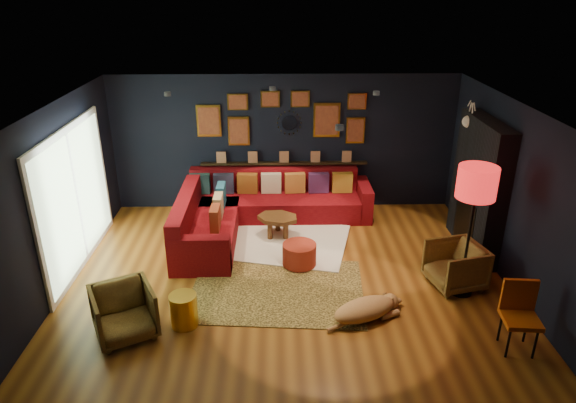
{
  "coord_description": "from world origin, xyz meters",
  "views": [
    {
      "loc": [
        -0.14,
        -6.67,
        4.15
      ],
      "look_at": [
        0.02,
        0.3,
        1.14
      ],
      "focal_mm": 32.0,
      "sensor_mm": 36.0,
      "label": 1
    }
  ],
  "objects_px": {
    "coffee_table": "(278,220)",
    "armchair_left": "(124,310)",
    "sectional": "(251,210)",
    "orange_chair": "(520,310)",
    "armchair_right": "(456,264)",
    "floor_lamp": "(476,187)",
    "gold_stool": "(184,310)",
    "dog": "(365,306)",
    "pouf": "(299,254)"
  },
  "relations": [
    {
      "from": "coffee_table",
      "to": "armchair_left",
      "type": "relative_size",
      "value": 1.15
    },
    {
      "from": "sectional",
      "to": "orange_chair",
      "type": "xyz_separation_m",
      "value": [
        3.37,
        -3.42,
        0.2
      ]
    },
    {
      "from": "armchair_right",
      "to": "floor_lamp",
      "type": "xyz_separation_m",
      "value": [
        0.05,
        -0.19,
        1.27
      ]
    },
    {
      "from": "gold_stool",
      "to": "dog",
      "type": "height_order",
      "value": "gold_stool"
    },
    {
      "from": "sectional",
      "to": "armchair_left",
      "type": "relative_size",
      "value": 4.62
    },
    {
      "from": "pouf",
      "to": "gold_stool",
      "type": "distance_m",
      "value": 2.15
    },
    {
      "from": "armchair_left",
      "to": "dog",
      "type": "height_order",
      "value": "armchair_left"
    },
    {
      "from": "dog",
      "to": "coffee_table",
      "type": "bearing_deg",
      "value": 90.07
    },
    {
      "from": "gold_stool",
      "to": "dog",
      "type": "xyz_separation_m",
      "value": [
        2.36,
        0.06,
        -0.01
      ]
    },
    {
      "from": "sectional",
      "to": "coffee_table",
      "type": "bearing_deg",
      "value": -40.69
    },
    {
      "from": "pouf",
      "to": "armchair_right",
      "type": "bearing_deg",
      "value": -15.4
    },
    {
      "from": "armchair_right",
      "to": "orange_chair",
      "type": "distance_m",
      "value": 1.41
    },
    {
      "from": "coffee_table",
      "to": "armchair_left",
      "type": "bearing_deg",
      "value": -125.83
    },
    {
      "from": "sectional",
      "to": "armchair_right",
      "type": "height_order",
      "value": "sectional"
    },
    {
      "from": "dog",
      "to": "orange_chair",
      "type": "bearing_deg",
      "value": -42.81
    },
    {
      "from": "armchair_right",
      "to": "orange_chair",
      "type": "xyz_separation_m",
      "value": [
        0.31,
        -1.37,
        0.15
      ]
    },
    {
      "from": "sectional",
      "to": "armchair_left",
      "type": "distance_m",
      "value": 3.42
    },
    {
      "from": "armchair_right",
      "to": "floor_lamp",
      "type": "height_order",
      "value": "floor_lamp"
    },
    {
      "from": "armchair_right",
      "to": "dog",
      "type": "bearing_deg",
      "value": -74.82
    },
    {
      "from": "sectional",
      "to": "pouf",
      "type": "distance_m",
      "value": 1.65
    },
    {
      "from": "armchair_left",
      "to": "sectional",
      "type": "bearing_deg",
      "value": 37.91
    },
    {
      "from": "gold_stool",
      "to": "armchair_right",
      "type": "bearing_deg",
      "value": 12.68
    },
    {
      "from": "coffee_table",
      "to": "pouf",
      "type": "xyz_separation_m",
      "value": [
        0.33,
        -1.01,
        -0.12
      ]
    },
    {
      "from": "coffee_table",
      "to": "floor_lamp",
      "type": "bearing_deg",
      "value": -34.63
    },
    {
      "from": "coffee_table",
      "to": "gold_stool",
      "type": "xyz_separation_m",
      "value": [
        -1.23,
        -2.49,
        -0.1
      ]
    },
    {
      "from": "orange_chair",
      "to": "sectional",
      "type": "bearing_deg",
      "value": 139.94
    },
    {
      "from": "armchair_right",
      "to": "orange_chair",
      "type": "relative_size",
      "value": 0.83
    },
    {
      "from": "sectional",
      "to": "armchair_right",
      "type": "bearing_deg",
      "value": -33.73
    },
    {
      "from": "gold_stool",
      "to": "orange_chair",
      "type": "xyz_separation_m",
      "value": [
        4.12,
        -0.51,
        0.3
      ]
    },
    {
      "from": "armchair_left",
      "to": "floor_lamp",
      "type": "distance_m",
      "value": 4.82
    },
    {
      "from": "coffee_table",
      "to": "gold_stool",
      "type": "height_order",
      "value": "gold_stool"
    },
    {
      "from": "coffee_table",
      "to": "gold_stool",
      "type": "distance_m",
      "value": 2.78
    },
    {
      "from": "coffee_table",
      "to": "pouf",
      "type": "distance_m",
      "value": 1.07
    },
    {
      "from": "sectional",
      "to": "gold_stool",
      "type": "height_order",
      "value": "sectional"
    },
    {
      "from": "armchair_left",
      "to": "floor_lamp",
      "type": "bearing_deg",
      "value": -16.23
    },
    {
      "from": "orange_chair",
      "to": "coffee_table",
      "type": "bearing_deg",
      "value": 139.22
    },
    {
      "from": "armchair_left",
      "to": "armchair_right",
      "type": "relative_size",
      "value": 1.01
    },
    {
      "from": "sectional",
      "to": "floor_lamp",
      "type": "relative_size",
      "value": 1.77
    },
    {
      "from": "floor_lamp",
      "to": "armchair_right",
      "type": "bearing_deg",
      "value": 105.0
    },
    {
      "from": "sectional",
      "to": "coffee_table",
      "type": "height_order",
      "value": "sectional"
    },
    {
      "from": "armchair_left",
      "to": "orange_chair",
      "type": "distance_m",
      "value": 4.84
    },
    {
      "from": "sectional",
      "to": "armchair_right",
      "type": "xyz_separation_m",
      "value": [
        3.06,
        -2.05,
        0.04
      ]
    },
    {
      "from": "pouf",
      "to": "gold_stool",
      "type": "xyz_separation_m",
      "value": [
        -1.56,
        -1.48,
        0.02
      ]
    },
    {
      "from": "coffee_table",
      "to": "pouf",
      "type": "height_order",
      "value": "coffee_table"
    },
    {
      "from": "dog",
      "to": "floor_lamp",
      "type": "bearing_deg",
      "value": -2.6
    },
    {
      "from": "sectional",
      "to": "orange_chair",
      "type": "relative_size",
      "value": 3.87
    },
    {
      "from": "floor_lamp",
      "to": "dog",
      "type": "relative_size",
      "value": 1.56
    },
    {
      "from": "gold_stool",
      "to": "dog",
      "type": "distance_m",
      "value": 2.37
    },
    {
      "from": "orange_chair",
      "to": "armchair_left",
      "type": "bearing_deg",
      "value": -178.48
    },
    {
      "from": "gold_stool",
      "to": "orange_chair",
      "type": "bearing_deg",
      "value": -7.07
    }
  ]
}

